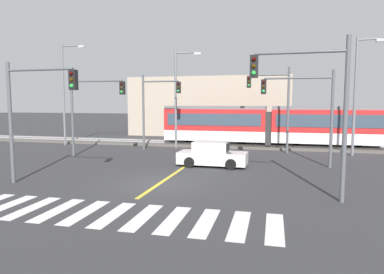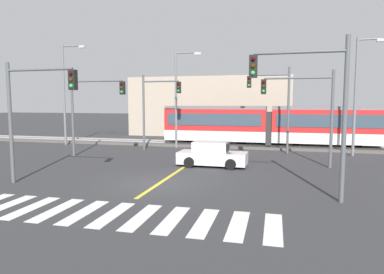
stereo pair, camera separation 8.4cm
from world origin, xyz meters
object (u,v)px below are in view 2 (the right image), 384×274
(traffic_light_near_right, at_px, (312,96))
(traffic_light_far_right, at_px, (275,98))
(traffic_light_far_left, at_px, (156,102))
(light_rail_tram, at_px, (269,124))
(traffic_light_near_left, at_px, (32,103))
(street_lamp_centre, at_px, (179,93))
(street_lamp_east, at_px, (358,90))
(street_lamp_west, at_px, (66,88))
(traffic_light_mid_right, at_px, (306,103))
(traffic_light_mid_left, at_px, (90,103))
(sedan_crossing, at_px, (212,155))

(traffic_light_near_right, xyz_separation_m, traffic_light_far_right, (-1.64, 13.01, 0.06))
(traffic_light_far_left, distance_m, traffic_light_far_right, 9.41)
(light_rail_tram, relative_size, traffic_light_near_left, 3.18)
(traffic_light_near_right, relative_size, street_lamp_centre, 0.78)
(traffic_light_near_left, height_order, street_lamp_east, street_lamp_east)
(light_rail_tram, xyz_separation_m, traffic_light_near_left, (-10.34, -16.92, 1.82))
(street_lamp_west, bearing_deg, traffic_light_far_left, -9.21)
(street_lamp_west, height_order, street_lamp_centre, street_lamp_west)
(street_lamp_centre, bearing_deg, light_rail_tram, 18.42)
(light_rail_tram, xyz_separation_m, traffic_light_mid_right, (2.43, -8.96, 1.83))
(traffic_light_far_left, relative_size, traffic_light_mid_left, 1.07)
(sedan_crossing, relative_size, traffic_light_mid_left, 0.73)
(sedan_crossing, bearing_deg, traffic_light_far_right, 61.94)
(traffic_light_mid_left, bearing_deg, sedan_crossing, -8.55)
(street_lamp_west, xyz_separation_m, street_lamp_east, (24.45, -0.46, -0.37))
(street_lamp_west, relative_size, street_lamp_east, 1.07)
(traffic_light_near_right, height_order, street_lamp_centre, street_lamp_centre)
(traffic_light_near_right, bearing_deg, street_lamp_centre, 124.71)
(street_lamp_centre, xyz_separation_m, street_lamp_east, (13.85, -0.98, 0.11))
(traffic_light_far_right, height_order, street_lamp_centre, street_lamp_centre)
(light_rail_tram, height_order, street_lamp_east, street_lamp_east)
(sedan_crossing, height_order, traffic_light_far_right, traffic_light_far_right)
(traffic_light_near_left, bearing_deg, traffic_light_mid_left, 102.82)
(light_rail_tram, bearing_deg, street_lamp_centre, -161.58)
(traffic_light_near_right, relative_size, street_lamp_east, 0.75)
(traffic_light_far_left, bearing_deg, traffic_light_mid_right, -21.45)
(sedan_crossing, xyz_separation_m, traffic_light_mid_left, (-9.14, 1.37, 3.19))
(sedan_crossing, xyz_separation_m, traffic_light_mid_right, (5.49, 1.18, 3.18))
(traffic_light_mid_right, xyz_separation_m, traffic_light_near_right, (-0.28, -7.51, 0.30))
(traffic_light_far_left, xyz_separation_m, traffic_light_far_right, (9.34, 1.07, 0.26))
(street_lamp_west, bearing_deg, sedan_crossing, -25.27)
(traffic_light_mid_right, relative_size, street_lamp_centre, 0.70)
(traffic_light_near_right, xyz_separation_m, traffic_light_near_left, (-12.48, -0.46, -0.31))
(traffic_light_near_left, xyz_separation_m, traffic_light_far_right, (10.84, 13.47, 0.37))
(traffic_light_far_left, xyz_separation_m, traffic_light_near_left, (-1.50, -12.39, -0.11))
(traffic_light_mid_right, height_order, traffic_light_far_right, traffic_light_far_right)
(sedan_crossing, bearing_deg, traffic_light_near_left, -137.00)
(traffic_light_near_right, height_order, traffic_light_mid_left, traffic_light_near_right)
(traffic_light_far_right, distance_m, street_lamp_west, 18.66)
(street_lamp_centre, bearing_deg, traffic_light_near_right, -55.29)
(light_rail_tram, height_order, traffic_light_far_left, traffic_light_far_left)
(traffic_light_far_right, bearing_deg, street_lamp_west, 178.68)
(traffic_light_near_left, relative_size, street_lamp_east, 0.68)
(traffic_light_far_left, bearing_deg, sedan_crossing, -44.13)
(street_lamp_centre, bearing_deg, traffic_light_mid_right, -32.95)
(sedan_crossing, height_order, street_lamp_east, street_lamp_east)
(traffic_light_far_left, relative_size, traffic_light_near_left, 1.06)
(traffic_light_near_right, relative_size, traffic_light_mid_left, 1.12)
(traffic_light_far_left, relative_size, street_lamp_west, 0.67)
(traffic_light_far_right, bearing_deg, street_lamp_centre, 173.25)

